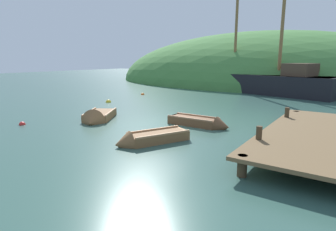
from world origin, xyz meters
The scene contains 10 objects.
ground_plane centered at (0.00, 0.00, 0.00)m, with size 120.00×120.00×0.00m, color #33564C.
dock centered at (7.46, 0.00, 0.52)m, with size 4.41×8.73×1.67m.
shore_hill centered at (-3.37, 28.24, 0.00)m, with size 43.99×26.85×13.87m, color #477F3D.
sailing_ship centered at (-0.14, 16.64, 0.66)m, with size 17.70×7.57×12.45m.
rowboat_portside centered at (1.87, 0.69, 0.14)m, with size 3.18×0.95×0.89m.
rowboat_center centered at (-3.34, -1.34, 0.13)m, with size 2.62×3.20×1.23m.
rowboat_far centered at (1.45, -2.98, 0.13)m, with size 2.18×3.14×0.91m.
buoy_red centered at (-5.75, -4.15, 0.00)m, with size 0.32×0.32×0.32m, color red.
buoy_yellow centered at (-7.58, 3.55, 0.00)m, with size 0.42×0.42×0.42m, color yellow.
buoy_orange centered at (-8.31, 8.58, 0.00)m, with size 0.34×0.34×0.34m, color orange.
Camera 1 is at (8.03, -11.30, 3.27)m, focal length 29.71 mm.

